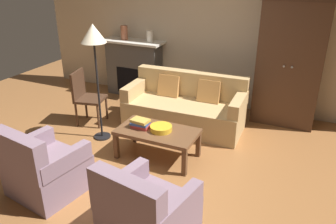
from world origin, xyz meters
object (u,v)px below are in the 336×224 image
at_px(coffee_table, 157,134).
at_px(book_stack, 140,123).
at_px(armoire, 290,63).
at_px(fireplace, 134,68).
at_px(dog, 3,143).
at_px(couch, 185,108).
at_px(side_chair_wooden, 85,94).
at_px(armchair_near_right, 146,214).
at_px(armchair_near_left, 44,170).
at_px(mantel_vase_terracotta, 124,33).
at_px(mantel_vase_cream, 150,36).
at_px(fruit_bowl, 161,128).
at_px(floor_lamp, 94,41).

bearing_deg(coffee_table, book_stack, -174.94).
height_order(armoire, coffee_table, armoire).
distance_m(fireplace, dog, 3.01).
bearing_deg(couch, fireplace, 147.90).
relative_size(side_chair_wooden, dog, 1.57).
bearing_deg(armchair_near_right, armchair_near_left, 172.84).
bearing_deg(armchair_near_right, dog, 168.49).
bearing_deg(fireplace, armchair_near_right, -58.64).
height_order(couch, mantel_vase_terracotta, mantel_vase_terracotta).
bearing_deg(couch, armoire, 30.56).
distance_m(armchair_near_left, side_chair_wooden, 1.95).
bearing_deg(dog, mantel_vase_cream, 75.54).
xyz_separation_m(fruit_bowl, mantel_vase_terracotta, (-1.76, 2.00, 0.80)).
distance_m(fireplace, book_stack, 2.42).
height_order(armoire, side_chair_wooden, armoire).
xyz_separation_m(armoire, armchair_near_left, (-2.27, -3.22, -0.72)).
height_order(coffee_table, dog, coffee_table).
relative_size(mantel_vase_terracotta, dog, 0.47).
xyz_separation_m(armchair_near_left, floor_lamp, (-0.21, 1.43, 1.20)).
distance_m(fireplace, mantel_vase_terracotta, 0.71).
height_order(fruit_bowl, mantel_vase_cream, mantel_vase_cream).
bearing_deg(armchair_near_right, side_chair_wooden, 138.06).
xyz_separation_m(book_stack, side_chair_wooden, (-1.35, 0.54, 0.03)).
bearing_deg(mantel_vase_terracotta, floor_lamp, -70.54).
bearing_deg(mantel_vase_terracotta, fireplace, 5.69).
xyz_separation_m(book_stack, armchair_near_right, (0.84, -1.42, -0.17)).
height_order(couch, armchair_near_left, armchair_near_left).
distance_m(fireplace, side_chair_wooden, 1.51).
xyz_separation_m(mantel_vase_terracotta, armchair_near_right, (2.30, -3.46, -0.94)).
bearing_deg(fireplace, mantel_vase_terracotta, -174.31).
height_order(armoire, fruit_bowl, armoire).
xyz_separation_m(floor_lamp, dog, (-0.85, -1.10, -1.27)).
height_order(armoire, armchair_near_right, armoire).
xyz_separation_m(mantel_vase_cream, armchair_near_right, (1.74, -3.46, -0.92)).
bearing_deg(dog, floor_lamp, 52.13).
distance_m(side_chair_wooden, floor_lamp, 1.20).
bearing_deg(couch, floor_lamp, -137.64).
height_order(side_chair_wooden, dog, side_chair_wooden).
bearing_deg(fireplace, armchair_near_left, -78.29).
relative_size(mantel_vase_cream, side_chair_wooden, 0.25).
bearing_deg(fruit_bowl, couch, 94.29).
xyz_separation_m(side_chair_wooden, dog, (-0.31, -1.46, -0.27)).
bearing_deg(armoire, couch, -149.44).
relative_size(armoire, couch, 1.06).
xyz_separation_m(mantel_vase_cream, floor_lamp, (0.09, -1.85, 0.29)).
bearing_deg(fireplace, dog, -97.30).
distance_m(mantel_vase_terracotta, dog, 3.12).
bearing_deg(floor_lamp, armchair_near_right, -44.34).
bearing_deg(book_stack, fireplace, 121.89).
distance_m(coffee_table, side_chair_wooden, 1.68).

